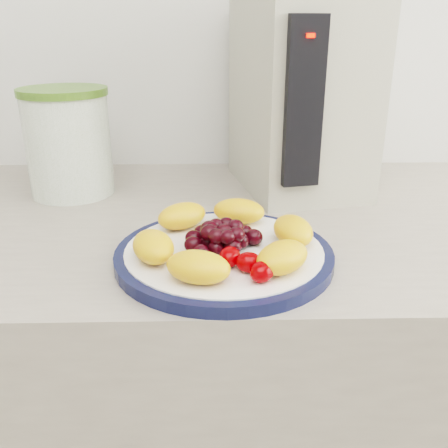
{
  "coord_description": "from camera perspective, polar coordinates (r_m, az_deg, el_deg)",
  "views": [
    {
      "loc": [
        -0.04,
        0.47,
        1.18
      ],
      "look_at": [
        -0.03,
        1.04,
        0.95
      ],
      "focal_mm": 40.0,
      "sensor_mm": 36.0,
      "label": 1
    }
  ],
  "objects": [
    {
      "name": "counter",
      "position": [
        1.03,
        1.66,
        -22.87
      ],
      "size": [
        3.5,
        0.6,
        0.9
      ],
      "primitive_type": "cube",
      "color": "#9E9385",
      "rests_on": "floor"
    },
    {
      "name": "cabinet_face",
      "position": [
        1.05,
        1.64,
        -24.03
      ],
      "size": [
        3.48,
        0.58,
        0.84
      ],
      "primitive_type": "cube",
      "color": "olive",
      "rests_on": "floor"
    },
    {
      "name": "plate_rim",
      "position": [
        0.63,
        -0.0,
        -3.6
      ],
      "size": [
        0.27,
        0.27,
        0.01
      ],
      "primitive_type": "cylinder",
      "color": "#10163A",
      "rests_on": "counter"
    },
    {
      "name": "plate_face",
      "position": [
        0.63,
        -0.0,
        -3.52
      ],
      "size": [
        0.25,
        0.25,
        0.02
      ],
      "primitive_type": "cylinder",
      "color": "white",
      "rests_on": "counter"
    },
    {
      "name": "canister",
      "position": [
        0.9,
        -17.32,
        8.52
      ],
      "size": [
        0.14,
        0.14,
        0.17
      ],
      "primitive_type": "cylinder",
      "rotation": [
        0.0,
        0.0,
        0.03
      ],
      "color": "#416624",
      "rests_on": "counter"
    },
    {
      "name": "canister_lid",
      "position": [
        0.88,
        -18.0,
        14.21
      ],
      "size": [
        0.15,
        0.15,
        0.01
      ],
      "primitive_type": "cylinder",
      "rotation": [
        0.0,
        0.0,
        0.03
      ],
      "color": "#4E7129",
      "rests_on": "canister"
    },
    {
      "name": "appliance_body",
      "position": [
        0.89,
        8.66,
        14.44
      ],
      "size": [
        0.24,
        0.29,
        0.33
      ],
      "primitive_type": "cube",
      "rotation": [
        0.0,
        0.0,
        0.2
      ],
      "color": "#ADA996",
      "rests_on": "counter"
    },
    {
      "name": "appliance_panel",
      "position": [
        0.75,
        9.08,
        13.36
      ],
      "size": [
        0.06,
        0.03,
        0.24
      ],
      "primitive_type": "cube",
      "rotation": [
        0.0,
        0.0,
        0.2
      ],
      "color": "black",
      "rests_on": "appliance_body"
    },
    {
      "name": "appliance_led",
      "position": [
        0.73,
        9.85,
        20.46
      ],
      "size": [
        0.01,
        0.01,
        0.01
      ],
      "primitive_type": "cube",
      "rotation": [
        0.0,
        0.0,
        0.2
      ],
      "color": "#FF0C05",
      "rests_on": "appliance_panel"
    },
    {
      "name": "fruit_plate",
      "position": [
        0.61,
        0.2,
        -1.57
      ],
      "size": [
        0.24,
        0.24,
        0.03
      ],
      "color": "orange",
      "rests_on": "plate_face"
    }
  ]
}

